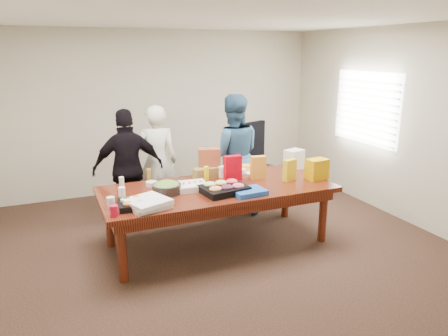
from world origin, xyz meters
name	(u,v)px	position (x,y,z in m)	size (l,w,h in m)	color
floor	(218,244)	(0.00, 0.00, -0.01)	(5.50, 5.00, 0.02)	#47301E
ceiling	(217,16)	(0.00, 0.00, 2.71)	(5.50, 5.00, 0.02)	white
wall_back	(162,112)	(0.00, 2.50, 1.35)	(5.50, 0.04, 2.70)	beige
wall_front	(363,210)	(0.00, -2.50, 1.35)	(5.50, 0.04, 2.70)	beige
wall_right	(396,123)	(2.75, 0.00, 1.35)	(0.04, 5.00, 2.70)	beige
window_panel	(366,108)	(2.72, 0.60, 1.50)	(0.03, 1.40, 1.10)	white
window_blinds	(364,108)	(2.68, 0.60, 1.50)	(0.04, 1.36, 1.00)	beige
conference_table	(218,216)	(0.00, 0.00, 0.38)	(2.80, 1.20, 0.75)	#4C1C0F
office_chair	(259,167)	(1.13, 1.08, 0.61)	(0.62, 0.62, 1.22)	black
person_center	(157,161)	(-0.44, 1.24, 0.81)	(0.59, 0.39, 1.63)	beige
person_right	(232,155)	(0.60, 0.90, 0.88)	(0.86, 0.67, 1.77)	#2E5374
person_left	(128,168)	(-0.88, 1.05, 0.81)	(0.95, 0.40, 1.62)	black
veggie_tray	(138,204)	(-1.03, -0.29, 0.78)	(0.41, 0.32, 0.06)	black
fruit_tray	(224,189)	(-0.01, -0.22, 0.79)	(0.51, 0.40, 0.08)	black
sheet_cake	(189,186)	(-0.34, 0.05, 0.79)	(0.41, 0.31, 0.07)	white
salad_bowl	(167,189)	(-0.63, 0.02, 0.80)	(0.34, 0.34, 0.11)	black
chip_bag_blue	(249,192)	(0.23, -0.39, 0.78)	(0.37, 0.28, 0.06)	#1B4EA9
chip_bag_red	(233,168)	(0.28, 0.18, 0.91)	(0.22, 0.09, 0.32)	#C30012
chip_bag_yellow	(290,170)	(0.95, -0.11, 0.89)	(0.18, 0.07, 0.28)	gold
chip_bag_orange	(258,168)	(0.61, 0.11, 0.90)	(0.19, 0.09, 0.30)	orange
mayo_jar	(222,172)	(0.21, 0.36, 0.82)	(0.09, 0.09, 0.15)	white
mustard_bottle	(206,173)	(-0.02, 0.34, 0.84)	(0.06, 0.06, 0.17)	#FDEA0A
dressing_bottle	(149,176)	(-0.72, 0.50, 0.84)	(0.06, 0.06, 0.18)	olive
ranch_bottle	(122,184)	(-1.10, 0.29, 0.84)	(0.06, 0.06, 0.17)	beige
banana_bunch	(250,168)	(0.68, 0.48, 0.79)	(0.26, 0.15, 0.09)	yellow
bread_loaf	(206,173)	(0.01, 0.42, 0.82)	(0.33, 0.14, 0.13)	olive
kraft_bag	(209,162)	(0.09, 0.49, 0.94)	(0.28, 0.16, 0.37)	brown
red_cup	(114,211)	(-1.30, -0.45, 0.81)	(0.08, 0.08, 0.11)	red
clear_cup_a	(111,202)	(-1.30, -0.21, 0.81)	(0.09, 0.09, 0.12)	silver
clear_cup_b	(122,192)	(-1.13, 0.11, 0.80)	(0.08, 0.08, 0.11)	white
pizza_box_lower	(148,205)	(-0.94, -0.33, 0.77)	(0.40, 0.40, 0.05)	beige
pizza_box_upper	(147,201)	(-0.94, -0.36, 0.82)	(0.40, 0.40, 0.05)	white
plate_a	(255,173)	(0.70, 0.35, 0.76)	(0.28, 0.28, 0.02)	white
plate_b	(245,171)	(0.60, 0.47, 0.76)	(0.21, 0.21, 0.01)	white
dip_bowl_a	(240,171)	(0.50, 0.43, 0.78)	(0.16, 0.16, 0.06)	silver
dip_bowl_b	(152,184)	(-0.73, 0.35, 0.78)	(0.14, 0.14, 0.06)	beige
grocery_bag_white	(294,159)	(1.30, 0.35, 0.89)	(0.25, 0.18, 0.27)	white
grocery_bag_yellow	(317,169)	(1.30, -0.19, 0.88)	(0.26, 0.18, 0.26)	#D8A400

